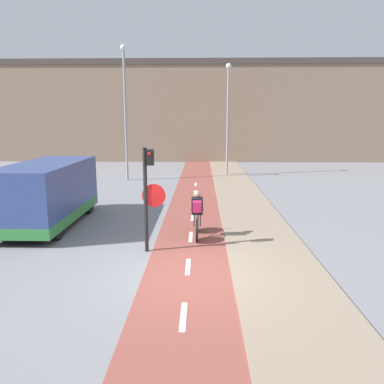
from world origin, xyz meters
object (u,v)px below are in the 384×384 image
(cyclist_near, at_px, (197,216))
(van, at_px, (48,195))
(street_lamp_far, at_px, (125,101))
(street_lamp_sidewalk, at_px, (228,109))
(traffic_light_pole, at_px, (148,188))

(cyclist_near, bearing_deg, van, 165.71)
(street_lamp_far, distance_m, street_lamp_sidewalk, 6.85)
(cyclist_near, height_order, van, van)
(traffic_light_pole, bearing_deg, van, 145.93)
(street_lamp_far, height_order, street_lamp_sidewalk, street_lamp_far)
(traffic_light_pole, distance_m, van, 4.91)
(traffic_light_pole, xyz_separation_m, street_lamp_sidewalk, (3.24, 15.26, 2.59))
(street_lamp_far, relative_size, cyclist_near, 4.61)
(traffic_light_pole, xyz_separation_m, cyclist_near, (1.36, 1.35, -1.15))
(street_lamp_far, height_order, cyclist_near, street_lamp_far)
(street_lamp_far, bearing_deg, street_lamp_sidewalk, 20.29)
(cyclist_near, xyz_separation_m, van, (-5.38, 1.37, 0.39))
(traffic_light_pole, distance_m, street_lamp_sidewalk, 15.82)
(cyclist_near, relative_size, van, 0.34)
(cyclist_near, bearing_deg, street_lamp_sidewalk, 82.33)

